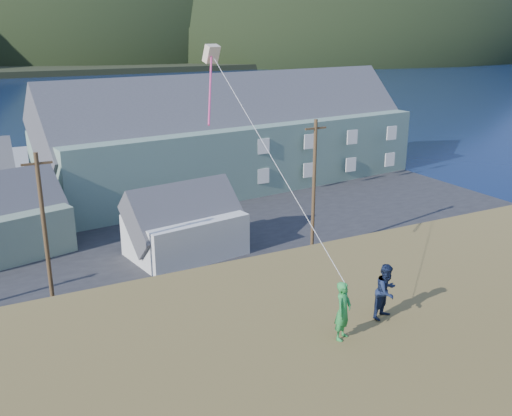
{
  "coord_description": "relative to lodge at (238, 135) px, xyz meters",
  "views": [
    {
      "loc": [
        -7.41,
        -29.76,
        15.2
      ],
      "look_at": [
        1.96,
        -11.8,
        8.8
      ],
      "focal_mm": 40.0,
      "sensor_mm": 36.0,
      "label": 1
    }
  ],
  "objects": [
    {
      "name": "ground",
      "position": [
        -16.9,
        -20.8,
        -5.14
      ],
      "size": [
        900.0,
        900.0,
        0.0
      ],
      "primitive_type": "plane",
      "color": "#0A1638",
      "rests_on": "ground"
    },
    {
      "name": "kite_flyer_navy",
      "position": [
        -14.15,
        -39.15,
        2.88
      ],
      "size": [
        0.95,
        0.84,
        1.64
      ],
      "primitive_type": "imported",
      "rotation": [
        0.0,
        0.0,
        0.32
      ],
      "color": "#17213F",
      "rests_on": "hillside"
    },
    {
      "name": "kite_flyer_green",
      "position": [
        -15.95,
        -39.55,
        2.88
      ],
      "size": [
        0.72,
        0.65,
        1.64
      ],
      "primitive_type": "imported",
      "rotation": [
        0.0,
        0.0,
        0.54
      ],
      "color": "#268E3D",
      "rests_on": "hillside"
    },
    {
      "name": "far_hills",
      "position": [
        18.69,
        258.58,
        -3.14
      ],
      "size": [
        760.0,
        265.0,
        143.0
      ],
      "color": "black",
      "rests_on": "ground"
    },
    {
      "name": "grass_strip",
      "position": [
        -16.9,
        -22.8,
        -5.09
      ],
      "size": [
        110.0,
        8.0,
        0.1
      ],
      "primitive_type": "cube",
      "color": "#4C3D19",
      "rests_on": "ground"
    },
    {
      "name": "shed_white",
      "position": [
        -11.52,
        -15.45,
        -2.75
      ],
      "size": [
        8.47,
        6.27,
        6.2
      ],
      "rotation": [
        0.0,
        0.0,
        0.16
      ],
      "color": "silver",
      "rests_on": "waterfront_lot"
    },
    {
      "name": "waterfront_lot",
      "position": [
        -16.9,
        -3.8,
        -5.08
      ],
      "size": [
        72.0,
        36.0,
        0.12
      ],
      "primitive_type": "cube",
      "color": "#28282B",
      "rests_on": "ground"
    },
    {
      "name": "kite_rig",
      "position": [
        -17.06,
        -33.76,
        9.08
      ],
      "size": [
        1.15,
        3.31,
        8.32
      ],
      "color": "beige",
      "rests_on": "ground"
    },
    {
      "name": "utility_poles",
      "position": [
        -19.58,
        -19.3,
        -0.43
      ],
      "size": [
        31.25,
        0.24,
        9.4
      ],
      "color": "#47331E",
      "rests_on": "waterfront_lot"
    },
    {
      "name": "lodge",
      "position": [
        0.0,
        0.0,
        0.0
      ],
      "size": [
        39.03,
        14.9,
        13.39
      ],
      "rotation": [
        0.0,
        0.0,
        0.11
      ],
      "color": "slate",
      "rests_on": "waterfront_lot"
    }
  ]
}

